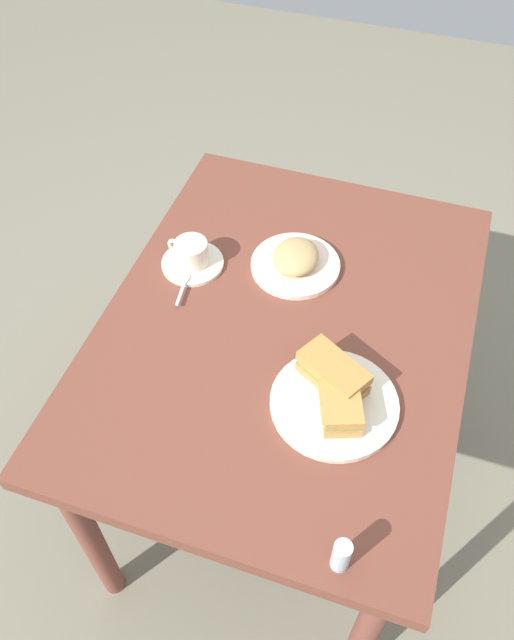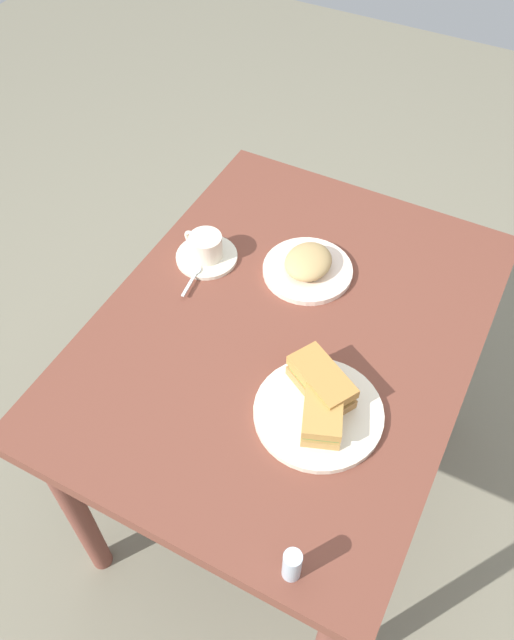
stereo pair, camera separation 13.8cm
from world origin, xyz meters
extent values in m
plane|color=gray|center=(0.00, 0.00, 0.00)|extent=(6.00, 6.00, 0.00)
cube|color=brown|center=(0.00, 0.00, 0.73)|extent=(1.06, 0.80, 0.04)
cylinder|color=brown|center=(-0.46, -0.33, 0.35)|extent=(0.06, 0.06, 0.71)
cylinder|color=brown|center=(0.46, -0.33, 0.35)|extent=(0.06, 0.06, 0.71)
cylinder|color=brown|center=(-0.46, 0.33, 0.35)|extent=(0.06, 0.06, 0.71)
cylinder|color=brown|center=(0.46, 0.33, 0.35)|extent=(0.06, 0.06, 0.71)
cylinder|color=beige|center=(0.17, 0.15, 0.75)|extent=(0.26, 0.26, 0.01)
cube|color=#B48748|center=(0.18, 0.16, 0.77)|extent=(0.16, 0.12, 0.02)
cube|color=olive|center=(0.18, 0.16, 0.79)|extent=(0.14, 0.11, 0.01)
cube|color=#B38541|center=(0.18, 0.16, 0.80)|extent=(0.16, 0.12, 0.02)
cube|color=#B57A43|center=(0.13, 0.14, 0.77)|extent=(0.13, 0.16, 0.02)
cube|color=olive|center=(0.13, 0.14, 0.79)|extent=(0.12, 0.15, 0.01)
cube|color=#BA7F3C|center=(0.13, 0.14, 0.81)|extent=(0.13, 0.16, 0.02)
cylinder|color=silver|center=(-0.10, -0.27, 0.75)|extent=(0.15, 0.15, 0.01)
cylinder|color=beige|center=(-0.10, -0.27, 0.79)|extent=(0.08, 0.08, 0.06)
cylinder|color=#A46E52|center=(-0.10, -0.27, 0.81)|extent=(0.07, 0.07, 0.01)
torus|color=beige|center=(-0.11, -0.31, 0.79)|extent=(0.02, 0.04, 0.04)
cube|color=silver|center=(0.00, -0.25, 0.76)|extent=(0.08, 0.02, 0.00)
ellipsoid|color=silver|center=(-0.05, -0.26, 0.76)|extent=(0.03, 0.02, 0.01)
cylinder|color=beige|center=(-0.17, -0.03, 0.75)|extent=(0.21, 0.21, 0.01)
ellipsoid|color=tan|center=(-0.17, -0.03, 0.78)|extent=(0.13, 0.11, 0.04)
cylinder|color=silver|center=(0.48, 0.24, 0.78)|extent=(0.03, 0.03, 0.08)
camera|label=1|loc=(0.87, 0.22, 1.84)|focal=35.84mm
camera|label=2|loc=(0.82, 0.35, 1.84)|focal=35.84mm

